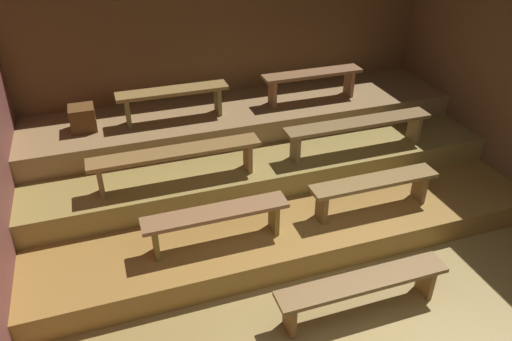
# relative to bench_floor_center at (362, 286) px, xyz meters

# --- Properties ---
(ground) EXTENTS (6.52, 5.02, 0.08)m
(ground) POSITION_rel_bench_floor_center_xyz_m (-0.20, 1.47, -0.36)
(ground) COLOR olive
(wall_back) EXTENTS (6.52, 0.06, 2.43)m
(wall_back) POSITION_rel_bench_floor_center_xyz_m (-0.20, 3.61, 0.90)
(wall_back) COLOR brown
(wall_back) RESTS_ON ground
(wall_right) EXTENTS (0.06, 5.02, 2.43)m
(wall_right) POSITION_rel_bench_floor_center_xyz_m (2.69, 1.47, 0.90)
(wall_right) COLOR brown
(wall_right) RESTS_ON ground
(platform_lower) EXTENTS (5.72, 3.02, 0.29)m
(platform_lower) POSITION_rel_bench_floor_center_xyz_m (-0.20, 2.07, -0.17)
(platform_lower) COLOR #A17435
(platform_lower) RESTS_ON ground
(platform_middle) EXTENTS (5.72, 1.99, 0.29)m
(platform_middle) POSITION_rel_bench_floor_center_xyz_m (-0.20, 2.58, 0.12)
(platform_middle) COLOR olive
(platform_middle) RESTS_ON platform_lower
(platform_upper) EXTENTS (5.72, 1.18, 0.29)m
(platform_upper) POSITION_rel_bench_floor_center_xyz_m (-0.20, 2.99, 0.42)
(platform_upper) COLOR #99754A
(platform_upper) RESTS_ON platform_middle
(bench_floor_center) EXTENTS (1.67, 0.27, 0.40)m
(bench_floor_center) POSITION_rel_bench_floor_center_xyz_m (0.00, 0.00, 0.00)
(bench_floor_center) COLOR olive
(bench_floor_center) RESTS_ON ground
(bench_lower_left) EXTENTS (1.48, 0.27, 0.40)m
(bench_lower_left) POSITION_rel_bench_floor_center_xyz_m (-1.10, 1.06, 0.29)
(bench_lower_left) COLOR olive
(bench_lower_left) RESTS_ON platform_lower
(bench_lower_right) EXTENTS (1.48, 0.27, 0.40)m
(bench_lower_right) POSITION_rel_bench_floor_center_xyz_m (0.70, 1.06, 0.29)
(bench_lower_right) COLOR olive
(bench_lower_right) RESTS_ON platform_lower
(bench_middle_left) EXTENTS (1.89, 0.27, 0.40)m
(bench_middle_left) POSITION_rel_bench_floor_center_xyz_m (-1.32, 1.89, 0.59)
(bench_middle_left) COLOR olive
(bench_middle_left) RESTS_ON platform_middle
(bench_middle_right) EXTENTS (1.89, 0.27, 0.40)m
(bench_middle_right) POSITION_rel_bench_floor_center_xyz_m (0.93, 1.89, 0.59)
(bench_middle_right) COLOR olive
(bench_middle_right) RESTS_ON platform_middle
(bench_upper_left) EXTENTS (1.38, 0.27, 0.40)m
(bench_upper_left) POSITION_rel_bench_floor_center_xyz_m (-1.14, 2.89, 0.88)
(bench_upper_left) COLOR olive
(bench_upper_left) RESTS_ON platform_upper
(bench_upper_right) EXTENTS (1.38, 0.27, 0.40)m
(bench_upper_right) POSITION_rel_bench_floor_center_xyz_m (0.75, 2.89, 0.88)
(bench_upper_right) COLOR #8B5E3B
(bench_upper_right) RESTS_ON platform_upper
(wooden_crate_upper) EXTENTS (0.29, 0.29, 0.29)m
(wooden_crate_upper) POSITION_rel_bench_floor_center_xyz_m (-2.24, 2.95, 0.71)
(wooden_crate_upper) COLOR brown
(wooden_crate_upper) RESTS_ON platform_upper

